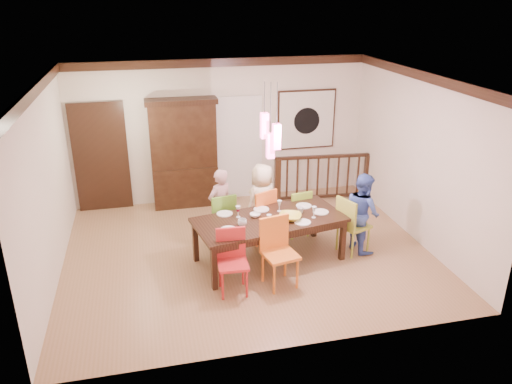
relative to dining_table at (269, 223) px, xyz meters
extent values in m
plane|color=#9B734B|center=(-0.29, 0.34, -0.68)|extent=(6.00, 6.00, 0.00)
plane|color=white|center=(-0.29, 0.34, 2.22)|extent=(6.00, 6.00, 0.00)
plane|color=beige|center=(-0.29, 2.84, 0.77)|extent=(6.00, 0.00, 6.00)
plane|color=beige|center=(-3.29, 0.34, 0.77)|extent=(0.00, 5.00, 5.00)
plane|color=beige|center=(2.71, 0.34, 0.77)|extent=(0.00, 5.00, 5.00)
cube|color=black|center=(-2.69, 2.79, 0.37)|extent=(1.04, 0.07, 2.24)
cube|color=silver|center=(0.06, 2.80, 0.37)|extent=(0.97, 0.05, 2.22)
cube|color=black|center=(1.51, 2.81, 0.92)|extent=(1.25, 0.04, 1.25)
cube|color=silver|center=(1.51, 2.78, 0.92)|extent=(1.18, 0.02, 1.18)
cylinder|color=black|center=(1.51, 2.77, 0.90)|extent=(0.56, 0.01, 0.56)
cube|color=#E94687|center=(-0.08, 0.05, 1.57)|extent=(0.11, 0.11, 0.38)
cylinder|color=black|center=(-0.08, 0.05, 1.99)|extent=(0.01, 0.01, 0.46)
cube|color=#E94687|center=(0.08, -0.05, 1.42)|extent=(0.11, 0.11, 0.38)
cylinder|color=black|center=(0.08, -0.05, 1.92)|extent=(0.01, 0.01, 0.61)
cube|color=#E94687|center=(0.00, 0.00, 1.27)|extent=(0.11, 0.11, 0.38)
cylinder|color=black|center=(0.00, 0.00, 1.84)|extent=(0.01, 0.01, 0.76)
cube|color=black|center=(0.00, 0.00, 0.05)|extent=(2.52, 1.49, 0.05)
cube|color=black|center=(-1.10, 0.46, -0.33)|extent=(0.09, 0.09, 0.70)
cube|color=black|center=(1.10, 0.46, -0.33)|extent=(0.09, 0.09, 0.70)
cube|color=black|center=(-1.10, -0.46, -0.33)|extent=(0.09, 0.09, 0.70)
cube|color=black|center=(1.10, -0.46, -0.33)|extent=(0.09, 0.09, 0.70)
cube|color=black|center=(0.00, 0.48, -0.03)|extent=(2.14, 0.44, 0.10)
cube|color=black|center=(0.00, -0.48, -0.03)|extent=(2.14, 0.44, 0.10)
cube|color=#65A52F|center=(-0.67, 0.76, -0.21)|extent=(0.50, 0.50, 0.04)
cube|color=#65A52F|center=(-0.67, 0.76, 0.04)|extent=(0.43, 0.12, 0.47)
cylinder|color=#65A52F|center=(-0.84, 0.59, -0.45)|extent=(0.04, 0.04, 0.45)
cylinder|color=#65A52F|center=(-0.49, 0.59, -0.45)|extent=(0.04, 0.04, 0.45)
cylinder|color=#65A52F|center=(-0.84, 0.94, -0.45)|extent=(0.04, 0.04, 0.45)
cylinder|color=#65A52F|center=(-0.49, 0.94, -0.45)|extent=(0.04, 0.04, 0.45)
cube|color=orange|center=(0.00, 0.73, -0.20)|extent=(0.59, 0.59, 0.04)
cube|color=orange|center=(0.00, 0.73, 0.07)|extent=(0.42, 0.22, 0.49)
cylinder|color=orange|center=(-0.18, 0.55, -0.44)|extent=(0.04, 0.04, 0.47)
cylinder|color=orange|center=(0.18, 0.55, -0.44)|extent=(0.04, 0.04, 0.47)
cylinder|color=orange|center=(-0.18, 0.91, -0.44)|extent=(0.04, 0.04, 0.47)
cylinder|color=orange|center=(0.18, 0.91, -0.44)|extent=(0.04, 0.04, 0.47)
cube|color=#90BE31|center=(0.71, 0.80, -0.25)|extent=(0.46, 0.46, 0.04)
cube|color=#90BE31|center=(0.71, 0.80, -0.01)|extent=(0.40, 0.11, 0.44)
cylinder|color=#90BE31|center=(0.55, 0.64, -0.47)|extent=(0.03, 0.03, 0.42)
cylinder|color=#90BE31|center=(0.87, 0.64, -0.47)|extent=(0.03, 0.03, 0.42)
cylinder|color=#90BE31|center=(0.55, 0.96, -0.47)|extent=(0.03, 0.03, 0.42)
cylinder|color=#90BE31|center=(0.87, 0.96, -0.47)|extent=(0.03, 0.03, 0.42)
cube|color=red|center=(-0.74, -0.79, -0.22)|extent=(0.45, 0.45, 0.04)
cube|color=red|center=(-0.74, -0.79, 0.04)|extent=(0.43, 0.06, 0.47)
cylinder|color=red|center=(-0.92, -0.96, -0.45)|extent=(0.04, 0.04, 0.45)
cylinder|color=red|center=(-0.57, -0.96, -0.45)|extent=(0.04, 0.04, 0.45)
cylinder|color=red|center=(-0.92, -0.62, -0.45)|extent=(0.04, 0.04, 0.45)
cylinder|color=red|center=(-0.57, -0.62, -0.45)|extent=(0.04, 0.04, 0.45)
cube|color=orange|center=(-0.03, -0.76, -0.17)|extent=(0.55, 0.55, 0.04)
cube|color=orange|center=(-0.03, -0.76, 0.11)|extent=(0.47, 0.14, 0.51)
cylinder|color=orange|center=(-0.22, -0.95, -0.43)|extent=(0.04, 0.04, 0.49)
cylinder|color=orange|center=(0.16, -0.95, -0.43)|extent=(0.04, 0.04, 0.49)
cylinder|color=orange|center=(-0.22, -0.57, -0.43)|extent=(0.04, 0.04, 0.49)
cylinder|color=orange|center=(0.16, -0.57, -0.43)|extent=(0.04, 0.04, 0.49)
cube|color=#A3AF38|center=(1.45, -0.03, -0.20)|extent=(0.58, 0.58, 0.04)
cube|color=#A3AF38|center=(1.45, -0.03, 0.07)|extent=(0.20, 0.43, 0.49)
cylinder|color=#A3AF38|center=(1.26, -0.21, -0.44)|extent=(0.04, 0.04, 0.47)
cylinder|color=#A3AF38|center=(1.63, -0.21, -0.44)|extent=(0.04, 0.04, 0.47)
cylinder|color=#A3AF38|center=(1.26, 0.16, -0.44)|extent=(0.04, 0.04, 0.47)
cylinder|color=#A3AF38|center=(1.63, 0.16, -0.44)|extent=(0.04, 0.04, 0.47)
cube|color=black|center=(-1.09, 2.62, -0.26)|extent=(1.29, 0.44, 0.83)
cube|color=black|center=(-1.09, 2.64, 0.80)|extent=(1.29, 0.40, 1.29)
cube|color=black|center=(-1.09, 2.83, 0.80)|extent=(1.11, 0.02, 1.11)
cube|color=black|center=(-1.09, 2.64, 1.47)|extent=(1.39, 0.44, 0.10)
cube|color=black|center=(0.79, 2.29, -0.22)|extent=(0.13, 0.13, 0.92)
cube|color=black|center=(2.72, 2.29, -0.22)|extent=(0.13, 0.13, 0.92)
cube|color=black|center=(1.75, 2.29, 0.25)|extent=(2.05, 0.26, 0.06)
cube|color=black|center=(1.75, 2.29, -0.63)|extent=(1.93, 0.23, 0.05)
imported|color=#DAA6AD|center=(-0.66, 0.82, 0.00)|extent=(0.58, 0.52, 1.34)
imported|color=beige|center=(0.08, 0.83, 0.01)|extent=(0.79, 0.69, 1.37)
imported|color=#4360BE|center=(1.61, 0.04, 0.00)|extent=(0.62, 0.74, 1.36)
imported|color=gold|center=(0.31, -0.11, 0.12)|extent=(0.45, 0.45, 0.09)
imported|color=white|center=(-0.21, 0.11, 0.10)|extent=(0.22, 0.22, 0.05)
imported|color=silver|center=(-0.48, -0.17, 0.13)|extent=(0.18, 0.18, 0.11)
imported|color=silver|center=(0.54, 0.09, 0.12)|extent=(0.14, 0.14, 0.10)
cylinder|color=white|center=(-0.67, 0.32, 0.08)|extent=(0.26, 0.26, 0.01)
cylinder|color=white|center=(-0.05, 0.36, 0.08)|extent=(0.26, 0.26, 0.01)
cylinder|color=white|center=(0.68, 0.34, 0.08)|extent=(0.26, 0.26, 0.01)
cylinder|color=white|center=(-0.71, -0.27, 0.08)|extent=(0.26, 0.26, 0.01)
cylinder|color=white|center=(0.46, -0.27, 0.08)|extent=(0.26, 0.26, 0.01)
cylinder|color=white|center=(0.87, 0.04, 0.08)|extent=(0.26, 0.26, 0.01)
cube|color=#D83359|center=(-0.03, -0.34, 0.08)|extent=(0.18, 0.14, 0.01)
camera|label=1|loc=(-1.83, -6.95, 3.43)|focal=35.00mm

